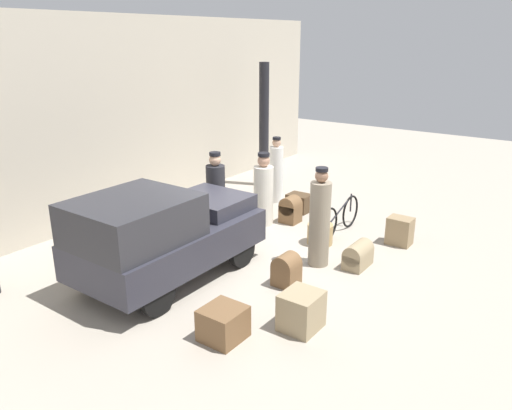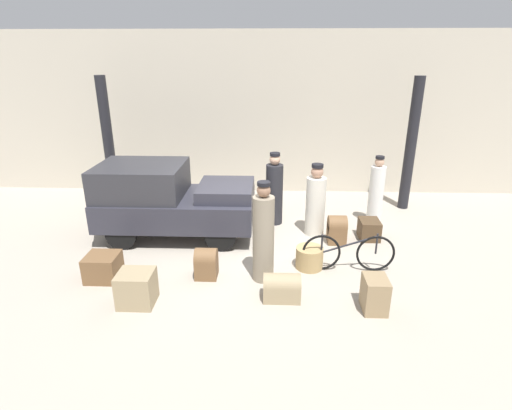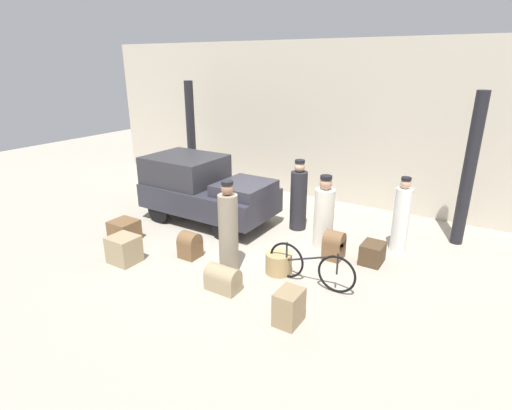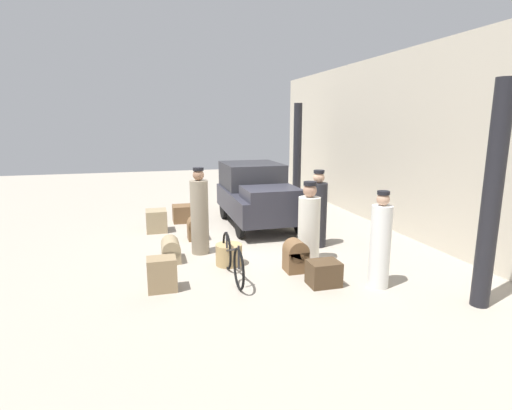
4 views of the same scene
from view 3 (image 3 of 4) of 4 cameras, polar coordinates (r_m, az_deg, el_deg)
name	(u,v)px [view 3 (image 3 of 4)]	position (r m, az deg, el deg)	size (l,w,h in m)	color
ground_plane	(244,245)	(9.07, -1.75, -5.79)	(30.00, 30.00, 0.00)	#A89E8E
station_building_facade	(321,123)	(11.90, 9.30, 11.52)	(16.00, 0.15, 4.50)	beige
canopy_pillar_left	(191,137)	(12.83, -9.25, 9.58)	(0.27, 0.27, 3.38)	black
canopy_pillar_right	(469,171)	(9.77, 28.13, 4.27)	(0.27, 0.27, 3.38)	black
truck	(203,188)	(10.30, -7.54, 2.46)	(3.36, 1.71, 1.63)	black
bicycle	(311,266)	(7.49, 7.83, -8.69)	(1.73, 0.04, 0.77)	black
wicker_basket	(279,263)	(7.90, 3.26, -8.24)	(0.52, 0.52, 0.42)	tan
porter_carrying_trunk	(324,215)	(8.90, 9.67, -1.44)	(0.44, 0.44, 1.64)	silver
conductor_in_dark_uniform	(228,231)	(7.70, -3.97, -3.70)	(0.38, 0.38, 1.85)	gray
porter_lifting_near_truck	(401,218)	(9.09, 20.04, -1.73)	(0.34, 0.34, 1.67)	white
porter_with_bicycle	(299,198)	(9.74, 6.09, 0.98)	(0.40, 0.40, 1.74)	#232328
trunk_umber_medium	(223,279)	(7.35, -4.75, -10.44)	(0.62, 0.36, 0.47)	#9E8966
suitcase_black_upright	(289,307)	(6.49, 4.73, -14.34)	(0.37, 0.48, 0.57)	#937A56
suitcase_small_leather	(124,249)	(8.68, -18.33, -6.04)	(0.57, 0.52, 0.56)	#9E8966
trunk_large_brown	(372,253)	(8.58, 16.29, -6.62)	(0.43, 0.53, 0.43)	#4C3823
trunk_barrel_dark	(334,245)	(8.54, 11.08, -5.60)	(0.39, 0.41, 0.61)	brown
suitcase_tan_flat	(190,245)	(8.57, -9.42, -5.63)	(0.40, 0.40, 0.56)	brown
trunk_wicker_pale	(124,230)	(9.74, -18.28, -3.45)	(0.57, 0.55, 0.47)	brown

